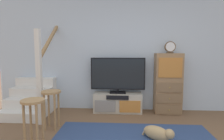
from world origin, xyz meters
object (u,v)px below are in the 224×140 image
side_cabinet (168,83)px  desk_clock (170,47)px  television (118,74)px  media_console (118,102)px  bar_stool_far (51,100)px  bar_stool_near (33,111)px  dog (158,133)px

side_cabinet → desk_clock: desk_clock is taller
television → media_console: bearing=-90.0°
television → bar_stool_far: 1.57m
media_console → bar_stool_near: size_ratio=1.57×
desk_clock → bar_stool_near: desk_clock is taller
media_console → television: size_ratio=0.89×
bar_stool_near → bar_stool_far: bar_stool_near is taller
media_console → dog: size_ratio=2.25×
bar_stool_far → media_console: bearing=39.9°
television → bar_stool_far: television is taller
dog → bar_stool_far: bearing=169.4°
media_console → bar_stool_near: (-1.19, -1.57, 0.30)m
desk_clock → dog: desk_clock is taller
bar_stool_near → bar_stool_far: bearing=87.2°
media_console → dog: media_console is taller
media_console → dog: 1.48m
bar_stool_near → side_cabinet: bearing=34.4°
bar_stool_far → dog: size_ratio=1.42×
bar_stool_near → dog: bar_stool_near is taller
television → side_cabinet: (1.12, -0.01, -0.19)m
bar_stool_far → desk_clock: bearing=22.7°
media_console → bar_stool_near: bearing=-127.1°
media_console → desk_clock: 1.70m
side_cabinet → bar_stool_near: size_ratio=1.94×
desk_clock → bar_stool_near: 2.97m
media_console → side_cabinet: bearing=0.5°
bar_stool_near → dog: (1.86, 0.26, -0.40)m
television → bar_stool_near: television is taller
dog → bar_stool_near: bearing=-172.0°
desk_clock → bar_stool_far: size_ratio=0.38×
television → dog: television is taller
media_console → desk_clock: desk_clock is taller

